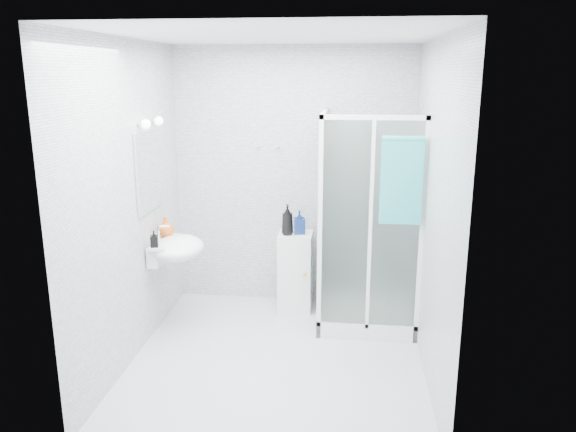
# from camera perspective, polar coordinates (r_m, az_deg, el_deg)

# --- Properties ---
(room) EXTENTS (2.40, 2.60, 2.60)m
(room) POSITION_cam_1_polar(r_m,az_deg,el_deg) (4.40, -1.15, 0.79)
(room) COLOR silver
(room) RESTS_ON ground
(shower_enclosure) EXTENTS (0.90, 0.95, 2.00)m
(shower_enclosure) POSITION_cam_1_polar(r_m,az_deg,el_deg) (5.35, 7.14, -6.38)
(shower_enclosure) COLOR white
(shower_enclosure) RESTS_ON ground
(wall_basin) EXTENTS (0.46, 0.56, 0.35)m
(wall_basin) POSITION_cam_1_polar(r_m,az_deg,el_deg) (5.18, -11.37, -3.21)
(wall_basin) COLOR white
(wall_basin) RESTS_ON ground
(mirror) EXTENTS (0.02, 0.60, 0.70)m
(mirror) POSITION_cam_1_polar(r_m,az_deg,el_deg) (5.08, -13.91, 4.49)
(mirror) COLOR white
(mirror) RESTS_ON room
(vanity_lights) EXTENTS (0.10, 0.40, 0.08)m
(vanity_lights) POSITION_cam_1_polar(r_m,az_deg,el_deg) (5.01, -13.66, 9.23)
(vanity_lights) COLOR silver
(vanity_lights) RESTS_ON room
(wall_hooks) EXTENTS (0.23, 0.06, 0.03)m
(wall_hooks) POSITION_cam_1_polar(r_m,az_deg,el_deg) (5.60, -2.05, 7.03)
(wall_hooks) COLOR silver
(wall_hooks) RESTS_ON room
(storage_cabinet) EXTENTS (0.33, 0.36, 0.80)m
(storage_cabinet) POSITION_cam_1_polar(r_m,az_deg,el_deg) (5.65, 0.75, -5.65)
(storage_cabinet) COLOR white
(storage_cabinet) RESTS_ON ground
(hand_towel) EXTENTS (0.34, 0.05, 0.73)m
(hand_towel) POSITION_cam_1_polar(r_m,az_deg,el_deg) (4.71, 11.47, 3.75)
(hand_towel) COLOR teal
(hand_towel) RESTS_ON shower_enclosure
(shampoo_bottle_a) EXTENTS (0.14, 0.14, 0.30)m
(shampoo_bottle_a) POSITION_cam_1_polar(r_m,az_deg,el_deg) (5.45, -0.06, -0.39)
(shampoo_bottle_a) COLOR black
(shampoo_bottle_a) RESTS_ON storage_cabinet
(shampoo_bottle_b) EXTENTS (0.12, 0.13, 0.23)m
(shampoo_bottle_b) POSITION_cam_1_polar(r_m,az_deg,el_deg) (5.49, 1.17, -0.64)
(shampoo_bottle_b) COLOR navy
(shampoo_bottle_b) RESTS_ON storage_cabinet
(soap_dispenser_orange) EXTENTS (0.16, 0.16, 0.19)m
(soap_dispenser_orange) POSITION_cam_1_polar(r_m,az_deg,el_deg) (5.29, -12.30, -1.06)
(soap_dispenser_orange) COLOR #C05616
(soap_dispenser_orange) RESTS_ON wall_basin
(soap_dispenser_black) EXTENTS (0.08, 0.08, 0.14)m
(soap_dispenser_black) POSITION_cam_1_polar(r_m,az_deg,el_deg) (5.00, -13.45, -2.28)
(soap_dispenser_black) COLOR black
(soap_dispenser_black) RESTS_ON wall_basin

